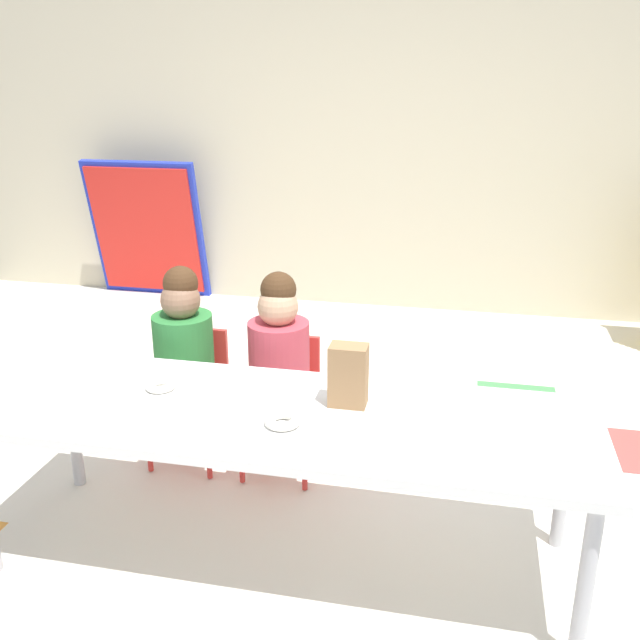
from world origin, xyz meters
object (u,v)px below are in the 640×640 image
Objects in this scene: craft_table at (280,423)px; seated_child_near_camera at (185,348)px; seated_child_middle_seat at (280,356)px; paper_plate_center_table at (248,400)px; donut_powdered_loose at (283,420)px; paper_bag_brown at (348,375)px; paper_plate_near_edge at (161,390)px; donut_powdered_on_plate at (160,385)px; folded_activity_table at (147,230)px.

seated_child_near_camera is (-0.59, 0.58, 0.00)m from craft_table.
seated_child_middle_seat is 0.53m from paper_plate_center_table.
craft_table is at bearing 110.02° from donut_powdered_loose.
seated_child_middle_seat is 0.71m from donut_powdered_loose.
seated_child_middle_seat reaches higher than paper_bag_brown.
seated_child_near_camera is at bearing 103.65° from paper_plate_near_edge.
seated_child_middle_seat is 5.10× the size of paper_plate_near_edge.
paper_plate_near_edge is at bearing -176.86° from paper_bag_brown.
donut_powdered_loose is (0.04, -0.10, 0.06)m from craft_table.
donut_powdered_loose is (0.17, -0.15, 0.01)m from paper_plate_center_table.
donut_powdered_on_plate reaches higher than craft_table.
paper_bag_brown is at bearing 8.07° from paper_plate_center_table.
folded_activity_table is at bearing 116.32° from donut_powdered_on_plate.
seated_child_middle_seat is 0.84× the size of folded_activity_table.
donut_powdered_on_plate is (1.41, -2.84, 0.08)m from folded_activity_table.
craft_table is at bearing -44.34° from seated_child_near_camera.
folded_activity_table is (-1.71, 2.33, -0.02)m from seated_child_middle_seat.
seated_child_near_camera is 4.17× the size of paper_bag_brown.
craft_table is at bearing -7.35° from donut_powdered_on_plate.
donut_powdered_on_plate is 0.90× the size of donut_powdered_loose.
seated_child_middle_seat is (0.43, 0.00, 0.00)m from seated_child_near_camera.
paper_plate_near_edge is 1.00× the size of paper_plate_center_table.
donut_powdered_loose is (-0.18, -0.20, -0.09)m from paper_bag_brown.
seated_child_middle_seat is 0.63m from paper_bag_brown.
folded_activity_table is 3.17m from paper_plate_near_edge.
craft_table is 0.15m from paper_plate_center_table.
paper_plate_near_edge is at bearing 0.00° from donut_powdered_on_plate.
paper_bag_brown is at bearing 3.14° from paper_plate_near_edge.
folded_activity_table is at bearing 118.84° from seated_child_near_camera.
seated_child_middle_seat is at bearing 0.00° from seated_child_near_camera.
seated_child_near_camera reaches higher than donut_powdered_on_plate.
donut_powdered_on_plate is at bearing -63.68° from folded_activity_table.
paper_bag_brown is (2.09, -2.81, 0.17)m from folded_activity_table.
paper_bag_brown is at bearing 47.12° from donut_powdered_loose.
paper_bag_brown is at bearing -30.66° from seated_child_near_camera.
craft_table is 0.12m from donut_powdered_loose.
donut_powdered_loose is (0.50, -0.16, -0.01)m from donut_powdered_on_plate.
seated_child_near_camera is at bearing 103.65° from donut_powdered_on_plate.
seated_child_near_camera is 1.00× the size of seated_child_middle_seat.
seated_child_middle_seat is at bearing 128.36° from paper_bag_brown.
folded_activity_table is 6.04× the size of paper_plate_center_table.
donut_powdered_loose reaches higher than paper_plate_near_edge.
paper_plate_center_table is (-0.35, -0.05, -0.11)m from paper_bag_brown.
craft_table is 1.98× the size of folded_activity_table.
folded_activity_table is 3.50m from paper_bag_brown.
folded_activity_table is 9.86× the size of donut_powdered_on_plate.
folded_activity_table is 3.17m from donut_powdered_on_plate.
paper_plate_near_edge is (0.13, -0.52, 0.05)m from seated_child_near_camera.
craft_table is 0.47m from paper_plate_near_edge.
paper_plate_center_table is at bearing -171.93° from paper_bag_brown.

